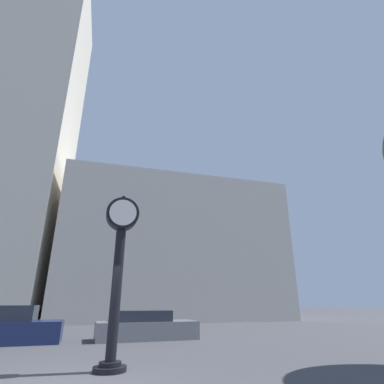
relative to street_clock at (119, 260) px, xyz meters
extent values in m
cube|color=beige|center=(-11.80, 22.58, 16.10)|extent=(13.34, 12.00, 37.48)
cube|color=beige|center=(6.34, 22.58, 3.90)|extent=(21.26, 12.00, 13.09)
cylinder|color=black|center=(0.00, 0.00, -2.58)|extent=(0.80, 0.80, 0.12)
cylinder|color=black|center=(0.00, 0.00, -2.47)|extent=(0.54, 0.54, 0.10)
cylinder|color=black|center=(0.00, 0.00, -0.80)|extent=(0.27, 0.27, 3.25)
cylinder|color=black|center=(0.00, 0.00, 1.28)|extent=(0.90, 0.41, 0.90)
cylinder|color=white|center=(0.00, -0.21, 1.28)|extent=(0.74, 0.02, 0.74)
cylinder|color=white|center=(0.00, 0.21, 1.28)|extent=(0.74, 0.02, 0.74)
sphere|color=black|center=(0.00, 0.00, 1.79)|extent=(0.12, 0.12, 0.12)
cube|color=#19234C|center=(-3.84, 6.40, -2.22)|extent=(4.15, 2.05, 0.84)
cube|color=#232833|center=(-4.04, 6.40, -1.50)|extent=(2.31, 1.74, 0.61)
cube|color=slate|center=(1.78, 6.43, -2.26)|extent=(4.58, 2.10, 0.76)
cube|color=#232833|center=(1.56, 6.42, -1.65)|extent=(2.55, 1.77, 0.46)
camera|label=1|loc=(-0.39, -8.46, -1.07)|focal=28.00mm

